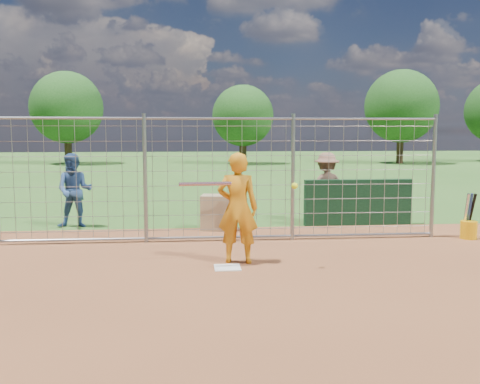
{
  "coord_description": "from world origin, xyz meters",
  "views": [
    {
      "loc": [
        -0.58,
        -8.78,
        2.25
      ],
      "look_at": [
        0.3,
        0.8,
        1.15
      ],
      "focal_mm": 40.0,
      "sensor_mm": 36.0,
      "label": 1
    }
  ],
  "objects": [
    {
      "name": "bucket_with_bats",
      "position": [
        5.2,
        1.76,
        0.25
      ],
      "size": [
        0.34,
        0.37,
        0.97
      ],
      "color": "#FDB40D",
      "rests_on": "ground"
    },
    {
      "name": "equipment_in_play",
      "position": [
        -0.01,
        -0.19,
        1.39
      ],
      "size": [
        1.91,
        0.37,
        0.11
      ],
      "color": "silver",
      "rests_on": "ground"
    },
    {
      "name": "ground",
      "position": [
        0.0,
        0.0,
        0.0
      ],
      "size": [
        100.0,
        100.0,
        0.0
      ],
      "primitive_type": "plane",
      "color": "#2D591E",
      "rests_on": "ground"
    },
    {
      "name": "tree_line",
      "position": [
        3.13,
        28.13,
        3.71
      ],
      "size": [
        44.66,
        6.72,
        6.48
      ],
      "color": "#3F2B19",
      "rests_on": "ground"
    },
    {
      "name": "batter",
      "position": [
        0.2,
        0.17,
        0.95
      ],
      "size": [
        0.76,
        0.58,
        1.9
      ],
      "primitive_type": "imported",
      "rotation": [
        0.0,
        0.0,
        2.95
      ],
      "color": "orange",
      "rests_on": "ground"
    },
    {
      "name": "infield_dirt",
      "position": [
        0.0,
        -3.0,
        0.01
      ],
      "size": [
        18.0,
        18.0,
        0.0
      ],
      "primitive_type": "plane",
      "color": "brown",
      "rests_on": "ground"
    },
    {
      "name": "bystander_a",
      "position": [
        -3.29,
        3.89,
        0.87
      ],
      "size": [
        0.86,
        0.67,
        1.74
      ],
      "primitive_type": "imported",
      "rotation": [
        0.0,
        0.0,
        -0.02
      ],
      "color": "navy",
      "rests_on": "ground"
    },
    {
      "name": "bystander_c",
      "position": [
        2.75,
        4.11,
        0.86
      ],
      "size": [
        1.15,
        0.71,
        1.73
      ],
      "primitive_type": "imported",
      "rotation": [
        0.0,
        0.0,
        3.2
      ],
      "color": "brown",
      "rests_on": "ground"
    },
    {
      "name": "equipment_bin",
      "position": [
        0.05,
        3.28,
        0.4
      ],
      "size": [
        0.88,
        0.68,
        0.8
      ],
      "primitive_type": "cube",
      "rotation": [
        0.0,
        0.0,
        -0.18
      ],
      "color": "tan",
      "rests_on": "ground"
    },
    {
      "name": "home_plate",
      "position": [
        0.0,
        -0.2,
        0.01
      ],
      "size": [
        0.43,
        0.43,
        0.02
      ],
      "primitive_type": "cube",
      "color": "silver",
      "rests_on": "ground"
    },
    {
      "name": "dugout_wall",
      "position": [
        3.4,
        3.6,
        0.55
      ],
      "size": [
        2.6,
        0.2,
        1.1
      ],
      "primitive_type": "cube",
      "color": "#11381E",
      "rests_on": "ground"
    },
    {
      "name": "backstop_fence",
      "position": [
        0.0,
        2.0,
        1.26
      ],
      "size": [
        9.08,
        0.08,
        2.6
      ],
      "color": "gray",
      "rests_on": "ground"
    }
  ]
}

